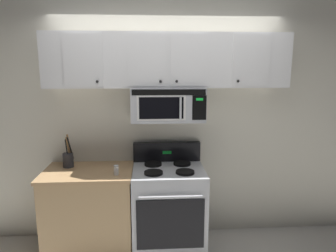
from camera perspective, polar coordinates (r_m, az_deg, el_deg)
name	(u,v)px	position (r m, az deg, el deg)	size (l,w,h in m)	color
back_wall	(166,121)	(3.49, -0.31, 0.93)	(5.20, 0.10, 2.70)	silver
stove_range	(168,207)	(3.41, 0.07, -14.93)	(0.76, 0.69, 1.12)	#B7BABF
over_range_microwave	(168,104)	(3.21, -0.06, 4.12)	(0.76, 0.43, 0.35)	#B7BABF
upper_cabinets	(168,61)	(3.22, -0.09, 12.17)	(2.50, 0.36, 0.55)	silver
counter_segment	(90,210)	(3.48, -14.39, -15.06)	(0.93, 0.65, 0.90)	tan
utensil_crock_charcoal	(68,158)	(3.45, -18.22, -5.78)	(0.11, 0.12, 0.36)	#2D2D33
salt_shaker	(116,170)	(3.10, -9.70, -8.18)	(0.05, 0.05, 0.10)	white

